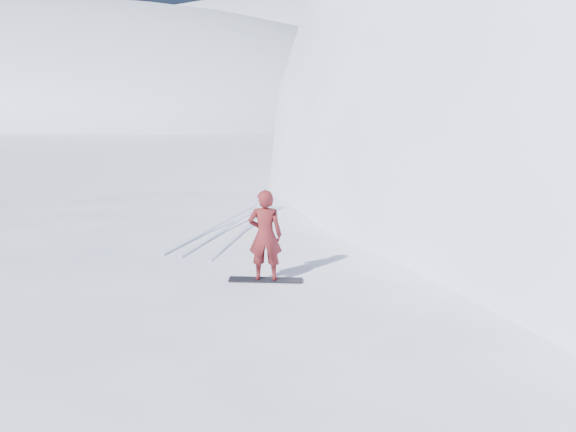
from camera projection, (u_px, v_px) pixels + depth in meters
name	position (u px, v px, depth m)	size (l,w,h in m)	color
ground	(143.00, 426.00, 12.07)	(400.00, 400.00, 0.00)	white
near_ridge	(265.00, 369.00, 14.23)	(36.00, 28.00, 4.80)	white
far_ridge_a	(29.00, 99.00, 94.45)	(120.00, 70.00, 28.00)	white
far_ridge_c	(345.00, 87.00, 124.63)	(140.00, 90.00, 36.00)	white
wind_bumps	(185.00, 371.00, 14.15)	(16.00, 14.40, 1.00)	white
snowboard	(266.00, 280.00, 12.84)	(1.47, 0.28, 0.02)	black
snowboarder	(265.00, 235.00, 12.61)	(0.67, 0.44, 1.83)	maroon
board_tracks	(235.00, 223.00, 17.00)	(1.83, 5.98, 0.04)	silver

